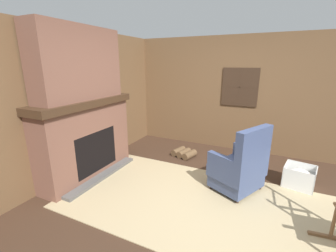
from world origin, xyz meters
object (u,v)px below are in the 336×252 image
Objects in this scene: laundry_basket at (299,177)px; armchair at (240,168)px; decorative_plate_on_mantel at (76,92)px; oil_lamp_vase at (64,95)px; firewood_stack at (184,153)px; storage_case at (95,93)px.

armchair is at bearing -147.46° from laundry_basket.
decorative_plate_on_mantel is (-2.48, -0.61, 1.05)m from armchair.
decorative_plate_on_mantel is at bearing 40.41° from armchair.
armchair is at bearing 19.42° from oil_lamp_vase.
armchair is 1.01m from laundry_basket.
armchair is 2.03× the size of firewood_stack.
storage_case reaches higher than firewood_stack.
laundry_basket is 3.59m from storage_case.
oil_lamp_vase is (-3.29, -1.40, 1.25)m from laundry_basket.
oil_lamp_vase is (-1.24, -1.73, 1.35)m from firewood_stack.
armchair is 1.53m from firewood_stack.
firewood_stack is 2.52m from oil_lamp_vase.
armchair is 2.76m from decorative_plate_on_mantel.
storage_case reaches higher than armchair.
storage_case is (-1.24, -1.10, 1.30)m from firewood_stack.
storage_case reaches higher than laundry_basket.
decorative_plate_on_mantel reaches higher than firewood_stack.
firewood_stack is at bearing 170.78° from laundry_basket.
firewood_stack is 2.23× the size of decorative_plate_on_mantel.
laundry_basket is 3.79m from oil_lamp_vase.
laundry_basket is 2.18× the size of decorative_plate_on_mantel.
firewood_stack is 1.02× the size of laundry_basket.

